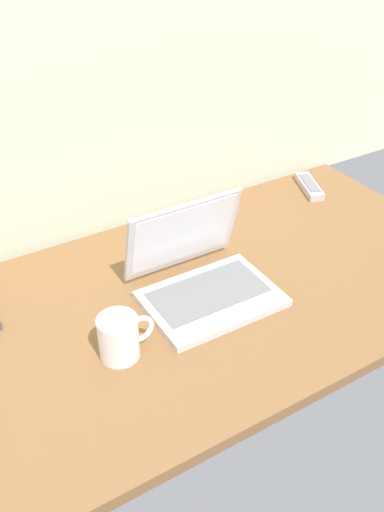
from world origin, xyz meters
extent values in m
cube|color=brown|center=(0.00, 0.00, 0.01)|extent=(1.60, 0.76, 0.03)
cube|color=silver|center=(0.06, -0.04, 0.04)|extent=(0.31, 0.22, 0.02)
cube|color=slate|center=(0.06, -0.02, 0.05)|extent=(0.27, 0.14, 0.00)
cube|color=silver|center=(0.06, 0.10, 0.14)|extent=(0.30, 0.06, 0.20)
cube|color=white|center=(0.06, 0.09, 0.15)|extent=(0.27, 0.05, 0.17)
cylinder|color=white|center=(-0.20, -0.09, 0.08)|extent=(0.08, 0.08, 0.10)
torus|color=white|center=(-0.15, -0.09, 0.08)|extent=(0.07, 0.01, 0.07)
cylinder|color=brown|center=(-0.20, -0.09, 0.12)|extent=(0.07, 0.07, 0.00)
cube|color=#B7B7B7|center=(0.63, 0.27, 0.04)|extent=(0.10, 0.17, 0.02)
cube|color=slate|center=(0.63, 0.27, 0.05)|extent=(0.07, 0.12, 0.00)
camera|label=1|loc=(-0.51, -0.89, 0.88)|focal=39.17mm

